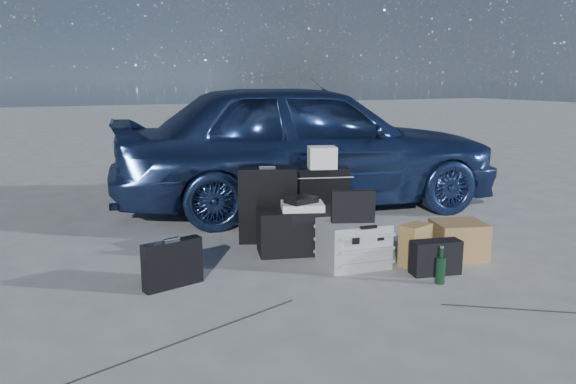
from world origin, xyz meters
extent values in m
plane|color=#ADADA8|center=(0.00, 0.00, 0.00)|extent=(60.00, 60.00, 0.00)
imported|color=navy|center=(0.76, 2.35, 0.77)|extent=(4.77, 2.56, 1.54)
cube|color=#95989A|center=(0.14, 0.25, 0.19)|extent=(0.57, 0.48, 0.38)
cube|color=black|center=(0.12, 0.24, 0.51)|extent=(0.36, 0.22, 0.27)
cube|color=black|center=(-1.35, 0.40, 0.18)|extent=(0.47, 0.20, 0.36)
cube|color=black|center=(-0.23, 1.19, 0.36)|extent=(0.58, 0.39, 0.71)
cube|color=black|center=(0.35, 1.21, 0.34)|extent=(0.59, 0.35, 0.67)
cube|color=white|center=(0.36, 1.19, 0.78)|extent=(0.32, 0.29, 0.21)
cube|color=black|center=(-0.08, 0.74, 0.20)|extent=(0.85, 0.54, 0.40)
cube|color=white|center=(-0.09, 0.74, 0.43)|extent=(0.44, 0.39, 0.06)
cube|color=black|center=(-0.11, 0.73, 0.49)|extent=(0.29, 0.24, 0.06)
cube|color=olive|center=(0.61, 0.03, 0.18)|extent=(0.30, 0.23, 0.35)
cube|color=olive|center=(1.08, 0.03, 0.16)|extent=(0.51, 0.48, 0.32)
ellipsoid|color=silver|center=(1.06, 0.42, 0.08)|extent=(0.34, 0.32, 0.15)
cube|color=black|center=(0.62, -0.22, 0.14)|extent=(0.42, 0.23, 0.28)
cylinder|color=black|center=(0.51, -0.41, 0.14)|extent=(0.08, 0.08, 0.28)
camera|label=1|loc=(-2.29, -3.59, 1.55)|focal=35.00mm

